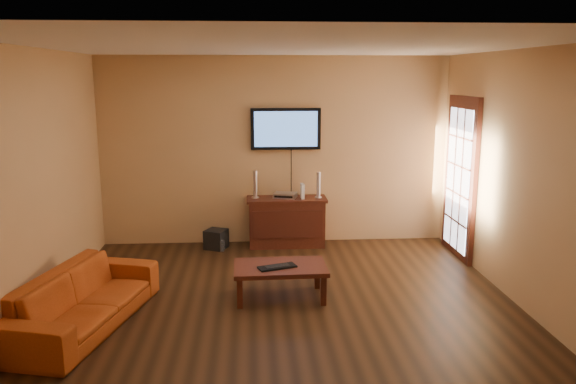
{
  "coord_description": "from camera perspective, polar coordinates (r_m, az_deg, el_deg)",
  "views": [
    {
      "loc": [
        -0.34,
        -5.54,
        2.43
      ],
      "look_at": [
        0.08,
        0.8,
        1.1
      ],
      "focal_mm": 35.0,
      "sensor_mm": 36.0,
      "label": 1
    }
  ],
  "objects": [
    {
      "name": "ground_plane",
      "position": [
        6.06,
        -0.23,
        -11.83
      ],
      "size": [
        5.0,
        5.0,
        0.0
      ],
      "primitive_type": "plane",
      "color": "black",
      "rests_on": "ground"
    },
    {
      "name": "room_walls",
      "position": [
        6.22,
        -0.6,
        4.97
      ],
      "size": [
        5.0,
        5.0,
        5.0
      ],
      "color": "tan",
      "rests_on": "ground"
    },
    {
      "name": "french_door",
      "position": [
        7.88,
        17.08,
        1.21
      ],
      "size": [
        0.07,
        1.02,
        2.22
      ],
      "color": "#3B150D",
      "rests_on": "ground"
    },
    {
      "name": "media_console",
      "position": [
        8.1,
        -0.15,
        -3.03
      ],
      "size": [
        1.14,
        0.44,
        0.7
      ],
      "color": "#3B150D",
      "rests_on": "ground"
    },
    {
      "name": "television",
      "position": [
        8.04,
        -0.23,
        6.43
      ],
      "size": [
        1.0,
        0.08,
        0.59
      ],
      "color": "black",
      "rests_on": "ground"
    },
    {
      "name": "coffee_table",
      "position": [
        6.24,
        -0.8,
        -7.9
      ],
      "size": [
        1.03,
        0.63,
        0.37
      ],
      "color": "#3B150D",
      "rests_on": "ground"
    },
    {
      "name": "sofa",
      "position": [
        5.9,
        -20.13,
        -9.34
      ],
      "size": [
        1.01,
        1.98,
        0.74
      ],
      "primitive_type": "imported",
      "rotation": [
        0.0,
        0.0,
        1.32
      ],
      "color": "#A44012",
      "rests_on": "ground"
    },
    {
      "name": "speaker_left",
      "position": [
        8.0,
        -3.35,
        0.67
      ],
      "size": [
        0.11,
        0.11,
        0.39
      ],
      "color": "silver",
      "rests_on": "media_console"
    },
    {
      "name": "speaker_right",
      "position": [
        8.01,
        3.11,
        0.61
      ],
      "size": [
        0.1,
        0.1,
        0.37
      ],
      "color": "silver",
      "rests_on": "media_console"
    },
    {
      "name": "av_receiver",
      "position": [
        8.03,
        -0.29,
        -0.33
      ],
      "size": [
        0.36,
        0.3,
        0.07
      ],
      "primitive_type": "cube",
      "rotation": [
        0.0,
        0.0,
        -0.29
      ],
      "color": "silver",
      "rests_on": "media_console"
    },
    {
      "name": "game_console",
      "position": [
        7.97,
        1.47,
        0.1
      ],
      "size": [
        0.05,
        0.16,
        0.21
      ],
      "primitive_type": "cube",
      "rotation": [
        0.0,
        0.0,
        0.06
      ],
      "color": "white",
      "rests_on": "media_console"
    },
    {
      "name": "subwoofer",
      "position": [
        8.08,
        -7.31,
        -4.76
      ],
      "size": [
        0.36,
        0.36,
        0.27
      ],
      "primitive_type": "cube",
      "rotation": [
        0.0,
        0.0,
        -0.43
      ],
      "color": "black",
      "rests_on": "ground"
    },
    {
      "name": "bottle",
      "position": [
        7.93,
        -6.7,
        -5.46
      ],
      "size": [
        0.06,
        0.06,
        0.18
      ],
      "color": "white",
      "rests_on": "ground"
    },
    {
      "name": "keyboard",
      "position": [
        6.15,
        -1.11,
        -7.6
      ],
      "size": [
        0.44,
        0.28,
        0.02
      ],
      "color": "black",
      "rests_on": "coffee_table"
    }
  ]
}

